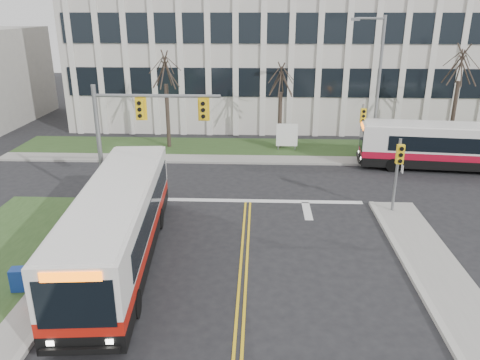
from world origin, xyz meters
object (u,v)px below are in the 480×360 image
(streetlight, at_px, (376,81))
(bus_main, at_px, (119,226))
(newspaper_box_red, at_px, (37,298))
(directory_sign, at_px, (287,135))
(newspaper_box_blue, at_px, (19,281))
(bus_cross, at_px, (448,148))

(streetlight, bearing_deg, bus_main, -131.78)
(streetlight, height_order, newspaper_box_red, streetlight)
(directory_sign, relative_size, newspaper_box_red, 2.11)
(newspaper_box_blue, bearing_deg, newspaper_box_red, -50.16)
(bus_main, bearing_deg, streetlight, 43.36)
(streetlight, bearing_deg, bus_cross, -27.17)
(directory_sign, height_order, newspaper_box_blue, directory_sign)
(streetlight, distance_m, bus_cross, 6.13)
(bus_main, height_order, bus_cross, bus_main)
(newspaper_box_blue, bearing_deg, streetlight, 39.11)
(streetlight, distance_m, newspaper_box_blue, 23.65)
(newspaper_box_red, bearing_deg, bus_main, 48.23)
(directory_sign, relative_size, bus_main, 0.17)
(bus_main, distance_m, newspaper_box_blue, 3.97)
(bus_cross, bearing_deg, newspaper_box_red, -44.53)
(bus_cross, height_order, newspaper_box_blue, bus_cross)
(newspaper_box_blue, distance_m, newspaper_box_red, 1.52)
(directory_sign, bearing_deg, bus_cross, -19.62)
(streetlight, distance_m, bus_main, 19.74)
(newspaper_box_red, bearing_deg, streetlight, 37.90)
(directory_sign, distance_m, bus_cross, 10.42)
(bus_main, distance_m, newspaper_box_red, 4.03)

